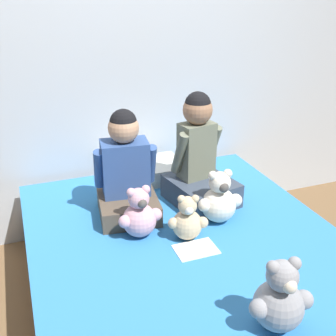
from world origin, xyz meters
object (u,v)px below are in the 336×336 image
object	(u,v)px
child_on_right	(199,162)
teddy_bear_between_children	(188,220)
bed	(191,281)
pillow_at_headboard	(144,172)
teddy_bear_held_by_right_child	(219,200)
teddy_bear_held_by_left_child	(139,215)
child_on_left	(126,173)
sign_card	(195,249)
teddy_bear_at_foot_of_bed	(279,299)

from	to	relation	value
child_on_right	teddy_bear_between_children	distance (m)	0.45
bed	pillow_at_headboard	bearing A→B (deg)	90.00
teddy_bear_held_by_right_child	teddy_bear_held_by_left_child	bearing A→B (deg)	-178.64
teddy_bear_held_by_right_child	child_on_left	bearing A→B (deg)	151.93
sign_card	teddy_bear_held_by_left_child	bearing A→B (deg)	134.21
child_on_right	teddy_bear_held_by_left_child	world-z (taller)	child_on_right
child_on_right	bed	bearing A→B (deg)	-128.64
pillow_at_headboard	bed	bearing A→B (deg)	-90.00
teddy_bear_held_by_left_child	sign_card	bearing A→B (deg)	-50.25
bed	teddy_bear_held_by_right_child	bearing A→B (deg)	36.09
teddy_bear_at_foot_of_bed	bed	bearing A→B (deg)	103.20
child_on_left	child_on_right	bearing A→B (deg)	6.18
teddy_bear_held_by_left_child	child_on_right	bearing A→B (deg)	24.91
bed	child_on_left	xyz separation A→B (m)	(-0.22, 0.44, 0.48)
pillow_at_headboard	teddy_bear_at_foot_of_bed	bearing A→B (deg)	-86.48
child_on_left	teddy_bear_between_children	distance (m)	0.46
child_on_right	pillow_at_headboard	size ratio (longest dim) A/B	1.30
teddy_bear_held_by_left_child	pillow_at_headboard	bearing A→B (deg)	66.17
child_on_right	pillow_at_headboard	bearing A→B (deg)	109.21
teddy_bear_held_by_left_child	teddy_bear_at_foot_of_bed	world-z (taller)	teddy_bear_at_foot_of_bed
bed	teddy_bear_held_by_right_child	xyz separation A→B (m)	(0.23, 0.17, 0.36)
child_on_left	teddy_bear_between_children	bearing A→B (deg)	-52.09
teddy_bear_between_children	child_on_right	bearing A→B (deg)	75.89
bed	sign_card	world-z (taller)	sign_card
teddy_bear_held_by_left_child	sign_card	xyz separation A→B (m)	(0.22, -0.23, -0.12)
bed	teddy_bear_between_children	distance (m)	0.34
teddy_bear_at_foot_of_bed	teddy_bear_between_children	bearing A→B (deg)	102.16
sign_card	child_on_left	bearing A→B (deg)	114.09
teddy_bear_between_children	pillow_at_headboard	xyz separation A→B (m)	(-0.00, 0.75, -0.05)
child_on_left	child_on_right	xyz separation A→B (m)	(0.44, -0.01, 0.00)
child_on_right	teddy_bear_held_by_right_child	size ratio (longest dim) A/B	2.16
teddy_bear_between_children	pillow_at_headboard	bearing A→B (deg)	107.45
bed	sign_card	size ratio (longest dim) A/B	9.60
teddy_bear_at_foot_of_bed	pillow_at_headboard	size ratio (longest dim) A/B	0.61
teddy_bear_at_foot_of_bed	sign_card	distance (m)	0.59
teddy_bear_between_children	sign_card	size ratio (longest dim) A/B	1.19
bed	teddy_bear_at_foot_of_bed	size ratio (longest dim) A/B	6.42
teddy_bear_held_by_left_child	teddy_bear_held_by_right_child	size ratio (longest dim) A/B	0.92
teddy_bear_held_by_right_child	bed	bearing A→B (deg)	-140.94
teddy_bear_held_by_right_child	pillow_at_headboard	size ratio (longest dim) A/B	0.60
teddy_bear_held_by_right_child	pillow_at_headboard	distance (m)	0.69
child_on_left	sign_card	size ratio (longest dim) A/B	2.91
bed	teddy_bear_held_by_left_child	xyz separation A→B (m)	(-0.22, 0.18, 0.35)
teddy_bear_between_children	teddy_bear_at_foot_of_bed	bearing A→B (deg)	-65.68
teddy_bear_held_by_left_child	teddy_bear_at_foot_of_bed	size ratio (longest dim) A/B	0.90
child_on_right	sign_card	distance (m)	0.59
child_on_left	teddy_bear_between_children	xyz separation A→B (m)	(0.22, -0.37, -0.14)
sign_card	teddy_bear_between_children	bearing A→B (deg)	87.20
teddy_bear_held_by_left_child	teddy_bear_between_children	bearing A→B (deg)	-30.82
child_on_right	teddy_bear_between_children	xyz separation A→B (m)	(-0.22, -0.36, -0.15)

